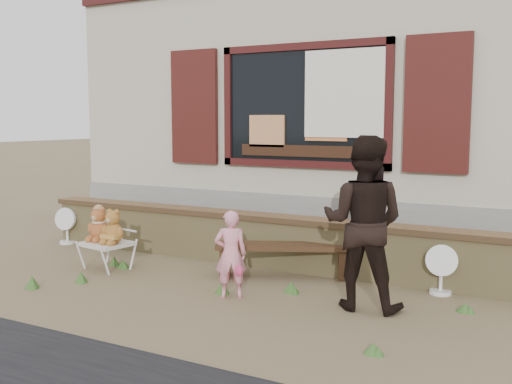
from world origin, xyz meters
The scene contains 12 objects.
ground centered at (0.00, 0.00, 0.00)m, with size 80.00×80.00×0.00m, color brown.
shopfront centered at (0.00, 4.49, 2.00)m, with size 8.04×5.13×4.00m.
brick_wall centered at (0.00, 1.00, 0.34)m, with size 7.10×0.36×0.67m.
bench centered at (0.36, 0.60, 0.30)m, with size 1.58×0.97×0.41m.
folding_chair centered at (-1.74, -0.10, 0.31)m, with size 0.63×0.58×0.34m.
teddy_bear_left centered at (-1.88, -0.07, 0.57)m, with size 0.32×0.28×0.44m, color brown, non-canonical shape.
teddy_bear_right centered at (-1.60, -0.12, 0.56)m, with size 0.32×0.28×0.44m, color brown, non-canonical shape.
child centered at (0.24, -0.38, 0.46)m, with size 0.34×0.22×0.93m, color pink.
adult centered at (1.56, -0.06, 0.86)m, with size 0.83×0.65×1.71m, color black.
fan_left centered at (-3.36, 0.80, 0.28)m, with size 0.35×0.23×0.55m.
fan_right centered at (2.15, 0.80, 0.27)m, with size 0.35×0.23×0.54m.
grass_tufts centered at (-0.16, -0.34, 0.06)m, with size 4.53×1.62×0.14m.
Camera 1 is at (3.41, -5.63, 1.86)m, focal length 42.00 mm.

